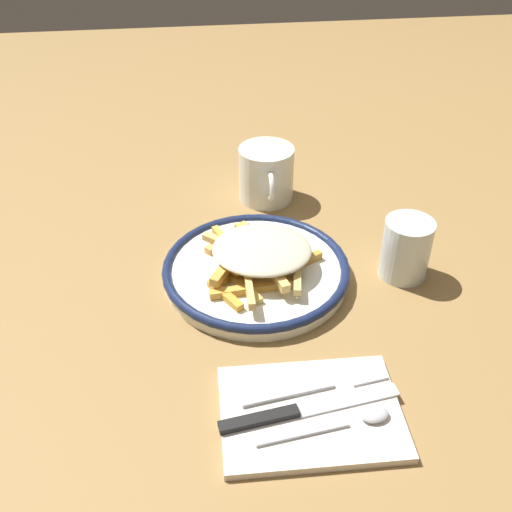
{
  "coord_description": "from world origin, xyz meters",
  "views": [
    {
      "loc": [
        0.66,
        -0.09,
        0.54
      ],
      "look_at": [
        0.0,
        0.0,
        0.04
      ],
      "focal_mm": 41.26,
      "sensor_mm": 36.0,
      "label": 1
    }
  ],
  "objects_px": {
    "water_glass": "(406,249)",
    "coffee_mug": "(266,174)",
    "fork": "(316,387)",
    "fries_heap": "(258,255)",
    "knife": "(295,412)",
    "napkin": "(310,413)",
    "plate": "(256,270)",
    "spoon": "(347,421)"
  },
  "relations": [
    {
      "from": "plate",
      "to": "knife",
      "type": "height_order",
      "value": "plate"
    },
    {
      "from": "knife",
      "to": "coffee_mug",
      "type": "relative_size",
      "value": 1.7
    },
    {
      "from": "knife",
      "to": "spoon",
      "type": "xyz_separation_m",
      "value": [
        0.02,
        0.05,
        0.0
      ]
    },
    {
      "from": "fork",
      "to": "coffee_mug",
      "type": "bearing_deg",
      "value": 179.29
    },
    {
      "from": "napkin",
      "to": "knife",
      "type": "relative_size",
      "value": 0.96
    },
    {
      "from": "coffee_mug",
      "to": "napkin",
      "type": "bearing_deg",
      "value": -2.12
    },
    {
      "from": "napkin",
      "to": "water_glass",
      "type": "bearing_deg",
      "value": 141.75
    },
    {
      "from": "napkin",
      "to": "water_glass",
      "type": "distance_m",
      "value": 0.3
    },
    {
      "from": "spoon",
      "to": "water_glass",
      "type": "relative_size",
      "value": 1.69
    },
    {
      "from": "water_glass",
      "to": "knife",
      "type": "bearing_deg",
      "value": -40.64
    },
    {
      "from": "water_glass",
      "to": "coffee_mug",
      "type": "height_order",
      "value": "coffee_mug"
    },
    {
      "from": "fries_heap",
      "to": "water_glass",
      "type": "xyz_separation_m",
      "value": [
        0.02,
        0.21,
        0.0
      ]
    },
    {
      "from": "plate",
      "to": "spoon",
      "type": "bearing_deg",
      "value": 12.97
    },
    {
      "from": "fries_heap",
      "to": "plate",
      "type": "bearing_deg",
      "value": -135.06
    },
    {
      "from": "plate",
      "to": "fork",
      "type": "distance_m",
      "value": 0.23
    },
    {
      "from": "napkin",
      "to": "knife",
      "type": "bearing_deg",
      "value": -81.86
    },
    {
      "from": "fries_heap",
      "to": "napkin",
      "type": "distance_m",
      "value": 0.25
    },
    {
      "from": "fork",
      "to": "spoon",
      "type": "bearing_deg",
      "value": 22.92
    },
    {
      "from": "plate",
      "to": "fries_heap",
      "type": "relative_size",
      "value": 1.27
    },
    {
      "from": "plate",
      "to": "fork",
      "type": "bearing_deg",
      "value": 10.43
    },
    {
      "from": "napkin",
      "to": "coffee_mug",
      "type": "height_order",
      "value": "coffee_mug"
    },
    {
      "from": "napkin",
      "to": "water_glass",
      "type": "xyz_separation_m",
      "value": [
        -0.23,
        0.19,
        0.04
      ]
    },
    {
      "from": "plate",
      "to": "napkin",
      "type": "distance_m",
      "value": 0.25
    },
    {
      "from": "napkin",
      "to": "fries_heap",
      "type": "bearing_deg",
      "value": -173.89
    },
    {
      "from": "napkin",
      "to": "water_glass",
      "type": "height_order",
      "value": "water_glass"
    },
    {
      "from": "water_glass",
      "to": "coffee_mug",
      "type": "xyz_separation_m",
      "value": [
        -0.24,
        -0.17,
        0.0
      ]
    },
    {
      "from": "coffee_mug",
      "to": "knife",
      "type": "bearing_deg",
      "value": -4.36
    },
    {
      "from": "plate",
      "to": "coffee_mug",
      "type": "distance_m",
      "value": 0.23
    },
    {
      "from": "spoon",
      "to": "coffee_mug",
      "type": "bearing_deg",
      "value": -178.03
    },
    {
      "from": "knife",
      "to": "spoon",
      "type": "distance_m",
      "value": 0.06
    },
    {
      "from": "fries_heap",
      "to": "water_glass",
      "type": "relative_size",
      "value": 2.37
    },
    {
      "from": "water_glass",
      "to": "spoon",
      "type": "bearing_deg",
      "value": -30.22
    },
    {
      "from": "plate",
      "to": "water_glass",
      "type": "distance_m",
      "value": 0.22
    },
    {
      "from": "fries_heap",
      "to": "fork",
      "type": "distance_m",
      "value": 0.23
    },
    {
      "from": "napkin",
      "to": "coffee_mug",
      "type": "distance_m",
      "value": 0.48
    },
    {
      "from": "napkin",
      "to": "coffee_mug",
      "type": "bearing_deg",
      "value": 177.88
    },
    {
      "from": "plate",
      "to": "coffee_mug",
      "type": "relative_size",
      "value": 2.19
    },
    {
      "from": "fries_heap",
      "to": "napkin",
      "type": "height_order",
      "value": "fries_heap"
    },
    {
      "from": "napkin",
      "to": "coffee_mug",
      "type": "relative_size",
      "value": 1.63
    },
    {
      "from": "plate",
      "to": "fries_heap",
      "type": "distance_m",
      "value": 0.03
    },
    {
      "from": "fork",
      "to": "spoon",
      "type": "xyz_separation_m",
      "value": [
        0.05,
        0.02,
        0.0
      ]
    },
    {
      "from": "fork",
      "to": "knife",
      "type": "height_order",
      "value": "knife"
    }
  ]
}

